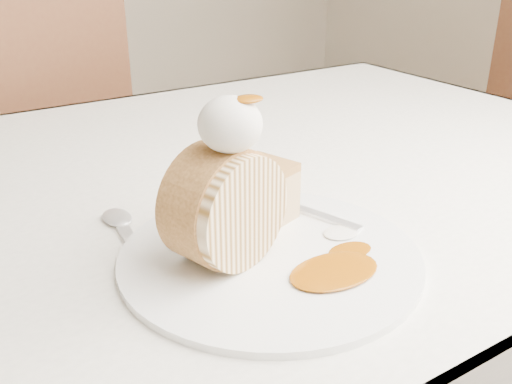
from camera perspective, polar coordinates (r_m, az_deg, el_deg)
table at (r=0.82m, az=-5.07°, el=-3.99°), size 1.40×0.90×0.75m
chair_far at (r=1.46m, az=-21.86°, el=2.34°), size 0.58×0.58×0.96m
plate at (r=0.57m, az=1.39°, el=-6.39°), size 0.38×0.38×0.01m
roulade_slice at (r=0.53m, az=-3.10°, el=-1.49°), size 0.12×0.09×0.11m
cake_chunk at (r=0.62m, az=0.38°, el=-0.44°), size 0.08×0.08×0.06m
whipped_cream at (r=0.50m, az=-2.61°, el=6.77°), size 0.06×0.06×0.05m
caramel_drizzle at (r=0.50m, az=-0.84°, el=9.99°), size 0.03×0.02×0.01m
caramel_pool at (r=0.54m, az=7.81°, el=-7.82°), size 0.11×0.09×0.00m
fork at (r=0.65m, az=5.51°, el=-2.06°), size 0.08×0.18×0.00m
spoon at (r=0.58m, az=-11.39°, el=-6.44°), size 0.04×0.18×0.00m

